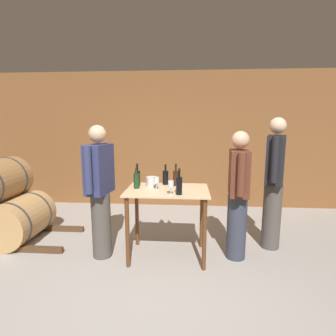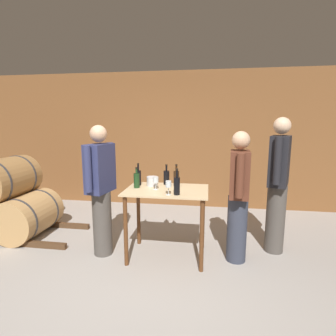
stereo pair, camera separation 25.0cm
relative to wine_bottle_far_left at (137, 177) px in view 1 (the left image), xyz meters
name	(u,v)px [view 1 (the left image)]	position (x,y,z in m)	size (l,w,h in m)	color
ground_plane	(143,277)	(0.17, -0.67, -0.99)	(14.00, 14.00, 0.00)	#9E9993
back_wall	(164,140)	(0.17, 2.00, 0.36)	(8.40, 0.05, 2.70)	brown
tasting_table	(167,203)	(0.41, -0.17, -0.29)	(1.01, 0.70, 0.89)	#D1B284
wine_bottle_far_left	(137,177)	(0.00, 0.00, 0.00)	(0.07, 0.07, 0.29)	black
wine_bottle_left	(137,180)	(0.02, -0.14, -0.01)	(0.07, 0.07, 0.26)	#193819
wine_bottle_center	(165,177)	(0.36, 0.09, -0.01)	(0.08, 0.08, 0.27)	black
wine_bottle_right	(176,178)	(0.50, 0.03, 0.00)	(0.07, 0.07, 0.29)	black
wine_bottle_far_right	(179,185)	(0.56, -0.39, 0.00)	(0.07, 0.07, 0.30)	black
wine_glass_near_left	(156,180)	(0.27, -0.20, 0.01)	(0.07, 0.07, 0.16)	silver
wine_glass_near_center	(171,185)	(0.46, -0.42, 0.01)	(0.07, 0.07, 0.16)	silver
ice_bucket	(152,181)	(0.19, -0.01, -0.05)	(0.14, 0.14, 0.12)	silver
person_host	(238,193)	(1.27, -0.14, -0.15)	(0.25, 0.59, 1.60)	#333847
person_visitor_with_scarf	(274,181)	(1.80, 0.19, -0.05)	(0.34, 0.56, 1.77)	#4C4742
person_visitor_bearded	(100,189)	(-0.43, -0.23, -0.11)	(0.29, 0.58, 1.67)	#4C4742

